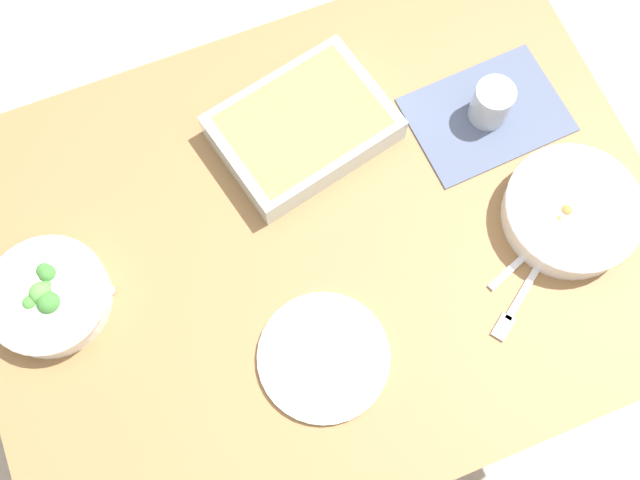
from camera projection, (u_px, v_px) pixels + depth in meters
name	position (u px, v px, depth m)	size (l,w,h in m)	color
ground_plane	(320.00, 329.00, 2.03)	(6.00, 6.00, 0.00)	#B2A899
dining_table	(320.00, 256.00, 1.41)	(1.20, 0.90, 0.74)	olive
placemat	(487.00, 115.00, 1.40)	(0.28, 0.20, 0.00)	#4C5670
stew_bowl	(572.00, 211.00, 1.31)	(0.24, 0.24, 0.06)	white
broccoli_bowl	(48.00, 297.00, 1.26)	(0.21, 0.21, 0.07)	white
baking_dish	(303.00, 127.00, 1.36)	(0.34, 0.28, 0.06)	silver
drink_cup	(491.00, 105.00, 1.37)	(0.07, 0.07, 0.08)	#B2BCC6
side_plate	(324.00, 357.00, 1.25)	(0.22, 0.22, 0.01)	white
spoon_by_stew	(535.00, 246.00, 1.32)	(0.17, 0.08, 0.01)	silver
spoon_by_broccoli	(79.00, 296.00, 1.29)	(0.18, 0.05, 0.01)	silver
fork_on_table	(518.00, 302.00, 1.29)	(0.15, 0.12, 0.01)	silver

